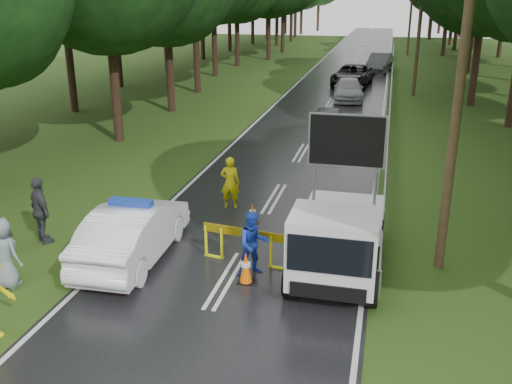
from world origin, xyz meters
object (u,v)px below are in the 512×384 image
(queue_car_third, at_px, (352,75))
(queue_car_fourth, at_px, (380,63))
(officer, at_px, (230,183))
(work_truck, at_px, (338,237))
(queue_car_second, at_px, (349,90))
(queue_car_first, at_px, (328,123))
(barrier, at_px, (246,237))
(police_sedan, at_px, (133,233))
(civilian, at_px, (253,244))

(queue_car_third, relative_size, queue_car_fourth, 1.14)
(officer, bearing_deg, work_truck, 128.94)
(work_truck, distance_m, queue_car_fourth, 38.69)
(queue_car_second, xyz_separation_m, queue_car_fourth, (1.60, 14.22, 0.13))
(officer, xyz_separation_m, queue_car_fourth, (3.84, 34.80, -0.08))
(queue_car_second, relative_size, queue_car_third, 0.83)
(officer, bearing_deg, queue_car_first, -106.99)
(queue_car_first, height_order, queue_car_third, queue_car_third)
(work_truck, height_order, barrier, work_truck)
(queue_car_third, bearing_deg, barrier, -85.76)
(officer, xyz_separation_m, queue_car_second, (2.25, 20.59, -0.21))
(work_truck, relative_size, barrier, 2.02)
(queue_car_second, bearing_deg, queue_car_first, -96.24)
(queue_car_second, bearing_deg, police_sedan, -103.62)
(officer, height_order, queue_car_second, officer)
(civilian, distance_m, queue_car_second, 24.93)
(police_sedan, xyz_separation_m, work_truck, (5.35, 0.38, 0.26))
(police_sedan, relative_size, queue_car_second, 1.03)
(work_truck, height_order, officer, work_truck)
(civilian, bearing_deg, work_truck, -15.02)
(police_sedan, height_order, officer, officer)
(officer, distance_m, queue_car_fourth, 35.01)
(queue_car_third, bearing_deg, police_sedan, -91.24)
(officer, height_order, queue_car_third, officer)
(police_sedan, distance_m, queue_car_fourth, 39.43)
(officer, distance_m, civilian, 4.71)
(officer, height_order, queue_car_first, officer)
(work_truck, distance_m, queue_car_second, 24.53)
(barrier, relative_size, civilian, 1.43)
(civilian, xyz_separation_m, queue_car_fourth, (2.03, 39.15, -0.04))
(queue_car_first, relative_size, queue_car_second, 0.87)
(queue_car_third, xyz_separation_m, queue_car_fourth, (1.80, 8.22, 0.03))
(officer, bearing_deg, barrier, 105.31)
(queue_car_fourth, bearing_deg, officer, -88.94)
(officer, bearing_deg, queue_car_fourth, -102.29)
(queue_car_fourth, bearing_deg, police_sedan, -90.40)
(queue_car_first, bearing_deg, civilian, -96.71)
(barrier, xyz_separation_m, officer, (-1.50, 3.84, 0.12))
(civilian, distance_m, queue_car_first, 14.86)
(work_truck, relative_size, queue_car_first, 1.20)
(civilian, bearing_deg, police_sedan, 150.95)
(barrier, distance_m, queue_car_fourth, 38.72)
(work_truck, xyz_separation_m, officer, (-3.87, 3.88, -0.16))
(queue_car_first, xyz_separation_m, queue_car_second, (0.20, 10.07, -0.02))
(queue_car_fourth, bearing_deg, queue_car_second, -89.06)
(queue_car_first, distance_m, queue_car_fourth, 24.36)
(queue_car_second, bearing_deg, officer, -101.32)
(police_sedan, xyz_separation_m, barrier, (2.97, 0.42, -0.02))
(barrier, xyz_separation_m, queue_car_third, (0.55, 30.43, 0.02))
(police_sedan, xyz_separation_m, civilian, (3.29, -0.08, 0.06))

